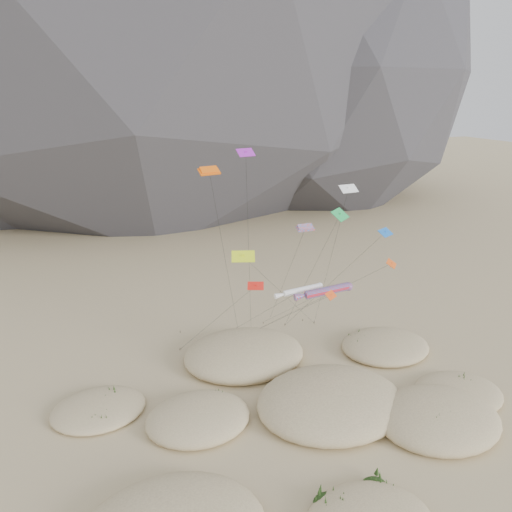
# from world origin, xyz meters

# --- Properties ---
(ground) EXTENTS (500.00, 500.00, 0.00)m
(ground) POSITION_xyz_m (0.00, 0.00, 0.00)
(ground) COLOR #CCB789
(ground) RESTS_ON ground
(dunes) EXTENTS (48.97, 39.81, 3.81)m
(dunes) POSITION_xyz_m (-1.21, 3.40, 0.72)
(dunes) COLOR #CCB789
(dunes) RESTS_ON ground
(dune_grass) EXTENTS (42.58, 26.79, 1.53)m
(dune_grass) POSITION_xyz_m (-0.48, 3.81, 0.83)
(dune_grass) COLOR black
(dune_grass) RESTS_ON ground
(kite_stakes) EXTENTS (20.68, 4.96, 0.30)m
(kite_stakes) POSITION_xyz_m (1.11, 24.06, 0.15)
(kite_stakes) COLOR #3F2D1E
(kite_stakes) RESTS_ON ground
(rainbow_tube_kite) EXTENTS (7.22, 17.33, 12.17)m
(rainbow_tube_kite) POSITION_xyz_m (4.59, 9.35, 11.36)
(rainbow_tube_kite) COLOR red
(rainbow_tube_kite) RESTS_ON ground
(white_tube_kite) EXTENTS (7.83, 13.92, 11.93)m
(white_tube_kite) POSITION_xyz_m (2.03, 10.69, 11.31)
(white_tube_kite) COLOR white
(white_tube_kite) RESTS_ON ground
(orange_parafoil) EXTENTS (7.87, 11.17, 25.85)m
(orange_parafoil) POSITION_xyz_m (-7.69, 13.17, 25.03)
(orange_parafoil) COLOR #D8550B
(orange_parafoil) RESTS_ON ground
(multi_parafoil) EXTENTS (3.81, 16.74, 19.21)m
(multi_parafoil) POSITION_xyz_m (2.53, 11.04, 18.49)
(multi_parafoil) COLOR #FF3F1A
(multi_parafoil) RESTS_ON ground
(delta_kites) EXTENTS (24.84, 19.54, 27.43)m
(delta_kites) POSITION_xyz_m (4.40, 11.15, 17.64)
(delta_kites) COLOR #E34915
(delta_kites) RESTS_ON ground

